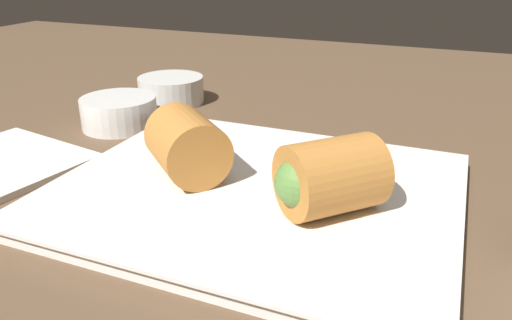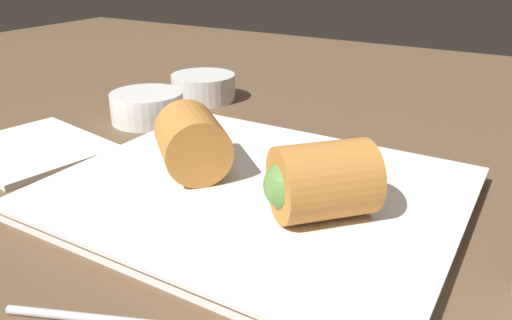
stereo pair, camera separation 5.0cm
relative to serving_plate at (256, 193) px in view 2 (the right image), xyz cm
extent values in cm
cube|color=brown|center=(-3.16, 1.52, -1.76)|extent=(180.00, 140.00, 2.00)
cube|color=white|center=(0.00, 0.00, -0.16)|extent=(29.13, 24.40, 1.20)
cube|color=white|center=(0.00, 0.00, 0.59)|extent=(30.30, 25.37, 0.30)
cylinder|color=#B77533|center=(-5.67, -0.48, 3.36)|extent=(8.35, 8.25, 5.25)
sphere|color=#B23D2D|center=(-7.52, 1.16, 3.36)|extent=(3.41, 3.41, 3.41)
cylinder|color=#B77533|center=(6.29, -1.73, 3.36)|extent=(8.29, 8.34, 5.25)
sphere|color=#56843D|center=(4.59, -3.52, 3.36)|extent=(3.41, 3.41, 3.41)
cylinder|color=silver|center=(-20.72, 10.62, 0.91)|extent=(8.22, 8.22, 3.34)
cylinder|color=maroon|center=(-20.72, 10.62, 2.28)|extent=(6.74, 6.74, 0.60)
cylinder|color=silver|center=(-20.26, 20.75, 0.91)|extent=(8.22, 8.22, 3.34)
cylinder|color=beige|center=(-20.26, 20.75, 2.28)|extent=(6.74, 6.74, 0.60)
cylinder|color=silver|center=(0.18, -15.88, -0.51)|extent=(10.75, 4.80, 0.50)
cube|color=silver|center=(-24.14, -2.21, -0.46)|extent=(15.42, 13.77, 0.60)
camera|label=1|loc=(13.28, -32.10, 17.88)|focal=35.00mm
camera|label=2|loc=(17.76, -29.86, 17.88)|focal=35.00mm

